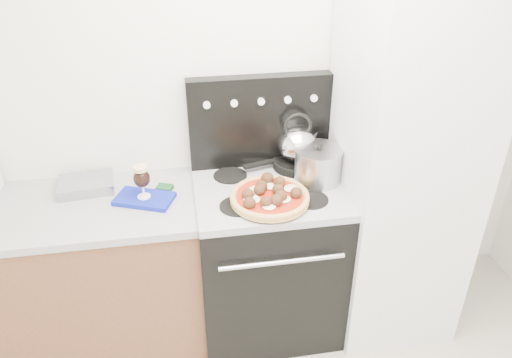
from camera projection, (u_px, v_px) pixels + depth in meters
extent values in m
cube|color=white|center=(243.00, 104.00, 2.66)|extent=(3.50, 0.01, 2.50)
cube|color=brown|center=(64.00, 281.00, 2.67)|extent=(1.45, 0.60, 0.86)
cube|color=#A1A1A1|center=(46.00, 212.00, 2.44)|extent=(1.48, 0.63, 0.04)
cube|color=black|center=(268.00, 260.00, 2.80)|extent=(0.76, 0.65, 0.88)
cube|color=#ADADB2|center=(269.00, 191.00, 2.57)|extent=(0.76, 0.65, 0.04)
cube|color=black|center=(260.00, 121.00, 2.66)|extent=(0.76, 0.08, 0.50)
cube|color=silver|center=(400.00, 173.00, 2.62)|extent=(0.64, 0.68, 1.90)
cube|color=#B3B5C7|center=(86.00, 185.00, 2.57)|extent=(0.29, 0.23, 0.05)
cube|color=#111EA7|center=(144.00, 199.00, 2.48)|extent=(0.32, 0.26, 0.02)
cylinder|color=black|center=(270.00, 201.00, 2.43)|extent=(0.39, 0.39, 0.01)
cylinder|color=black|center=(296.00, 164.00, 2.73)|extent=(0.30, 0.30, 0.04)
cylinder|color=#AFAFB6|center=(318.00, 166.00, 2.58)|extent=(0.26, 0.26, 0.17)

